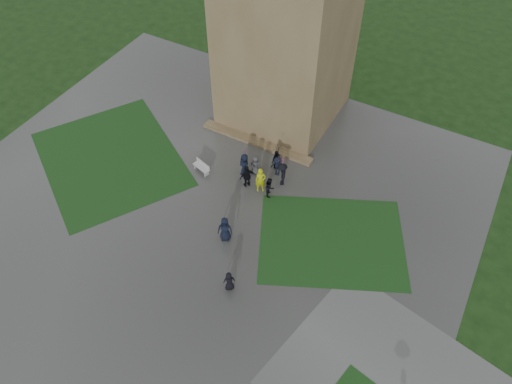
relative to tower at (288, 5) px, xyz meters
The scene contains 10 objects.
ground 17.49m from the tower, 90.00° to the right, with size 120.00×120.00×0.00m, color black.
plaza 15.81m from the tower, 90.00° to the right, with size 34.00×34.00×0.02m, color #363634.
lawn_inset_left 16.55m from the tower, 127.69° to the right, with size 11.00×9.00×0.01m, color black.
lawn_inset_right 15.90m from the tower, 49.64° to the right, with size 9.00×7.00×0.01m, color black.
tower is the anchor object (origin of this frame).
tower_plinth 9.90m from the tower, 90.00° to the right, with size 9.00×0.80×0.22m, color brown.
bench 12.45m from the tower, 102.64° to the right, with size 1.46×0.82×0.81m.
visitor_cluster 10.99m from the tower, 72.42° to the right, with size 3.75×3.62×2.60m.
pedestrian_mid 15.56m from the tower, 78.91° to the right, with size 0.93×0.63×1.90m, color black.
pedestrian_near 18.61m from the tower, 73.90° to the right, with size 0.71×0.48×1.45m, color black.
Camera 1 is at (13.34, -13.61, 25.46)m, focal length 35.00 mm.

